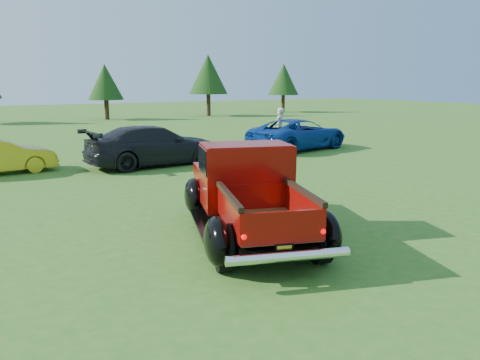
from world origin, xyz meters
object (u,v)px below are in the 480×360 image
Objects in this scene: show_car_grey at (154,145)px; show_car_blue at (298,134)px; tree_east at (208,74)px; pickup_truck at (246,190)px; spectator at (279,128)px; tree_mid_right at (105,82)px; tree_far_east at (283,79)px.

show_car_grey is 7.02m from show_car_blue.
tree_east is 22.42m from show_car_blue.
pickup_truck is 2.81× the size of spectator.
tree_far_east is at bearing 1.59° from tree_mid_right.
tree_east reaches higher than show_car_grey.
pickup_truck is (-5.74, -30.56, -2.13)m from tree_mid_right.
tree_east is 25.81m from show_car_grey.
show_car_blue is at bearing -107.01° from tree_east.
tree_far_east reaches higher than tree_mid_right.
show_car_grey is (-4.50, -22.30, -2.26)m from tree_mid_right.
show_car_blue is at bearing 65.69° from pickup_truck.
show_car_grey is at bearing 100.24° from pickup_truck.
spectator is (6.70, 1.59, 0.19)m from show_car_grey.
show_car_grey is (1.24, 8.26, -0.13)m from pickup_truck.
tree_far_east is 0.94× the size of pickup_truck.
tree_east is 1.06× the size of pickup_truck.
tree_east is (9.00, -0.50, 0.68)m from tree_mid_right.
pickup_truck is at bearing -100.64° from tree_mid_right.
show_car_blue is 1.11m from spectator.
pickup_truck is at bearing 126.18° from show_car_blue.
tree_east reaches higher than spectator.
tree_far_east is 27.24m from show_car_blue.
tree_east is 33.59m from pickup_truck.
show_car_blue is at bearing -89.32° from show_car_grey.
pickup_truck is at bearing 21.57° from spectator.
spectator is at bearing 69.91° from pickup_truck.
show_car_grey is 6.89m from spectator.
tree_far_east is 39.16m from pickup_truck.
pickup_truck reaches higher than show_car_grey.
tree_far_east is 32.13m from show_car_grey.
tree_mid_right is 31.16m from pickup_truck.
show_car_blue is 2.71× the size of spectator.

